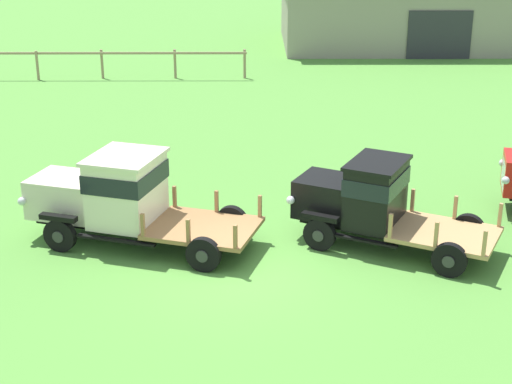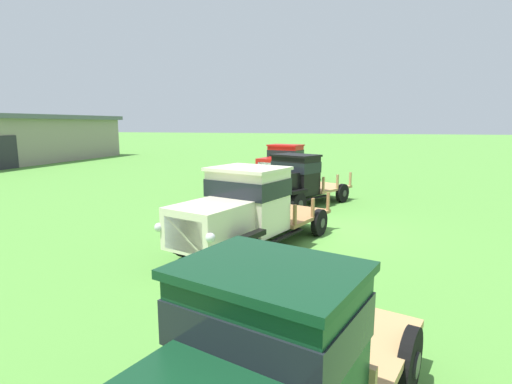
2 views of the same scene
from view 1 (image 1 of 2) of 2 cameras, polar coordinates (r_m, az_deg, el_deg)
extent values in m
plane|color=#518E38|center=(17.42, -1.48, -5.70)|extent=(240.00, 240.00, 0.00)
cube|color=gray|center=(45.77, 16.14, 12.53)|extent=(21.74, 8.39, 3.61)
cube|color=#2D2D33|center=(40.98, 13.20, 11.05)|extent=(3.20, 0.08, 2.40)
cylinder|color=#997F60|center=(35.69, -0.83, 9.30)|extent=(0.12, 0.12, 1.30)
cylinder|color=#997F60|center=(35.87, -5.91, 9.25)|extent=(0.12, 0.12, 1.30)
cylinder|color=#997F60|center=(36.31, -11.13, 9.12)|extent=(0.12, 0.12, 1.30)
cylinder|color=#997F60|center=(36.66, -15.62, 8.86)|extent=(0.12, 0.12, 1.30)
cube|color=#997F60|center=(35.95, -10.89, 9.89)|extent=(12.57, 0.08, 0.10)
cylinder|color=black|center=(18.71, -14.06, -3.08)|extent=(0.81, 0.40, 0.79)
cylinder|color=#2D2D2D|center=(18.63, -14.22, -3.20)|extent=(0.27, 0.11, 0.28)
cylinder|color=black|center=(20.25, -11.32, -0.98)|extent=(0.81, 0.40, 0.79)
cylinder|color=#2D2D2D|center=(20.33, -11.19, -0.88)|extent=(0.27, 0.11, 0.28)
cylinder|color=black|center=(17.25, -3.84, -4.56)|extent=(0.81, 0.40, 0.79)
cylinder|color=#2D2D2D|center=(17.16, -3.96, -4.71)|extent=(0.27, 0.11, 0.28)
cylinder|color=black|center=(18.90, -1.78, -2.17)|extent=(0.81, 0.40, 0.79)
cylinder|color=#2D2D2D|center=(19.00, -1.68, -2.05)|extent=(0.27, 0.11, 0.28)
cube|color=black|center=(18.72, -8.27, -2.36)|extent=(5.14, 2.52, 0.12)
cube|color=beige|center=(19.37, -13.44, -0.24)|extent=(2.03, 1.80, 0.94)
cube|color=silver|center=(19.80, -15.49, -0.11)|extent=(0.37, 1.03, 0.70)
sphere|color=silver|center=(19.22, -16.66, -0.65)|extent=(0.20, 0.20, 0.20)
sphere|color=silver|center=(20.36, -14.47, 0.77)|extent=(0.20, 0.20, 0.20)
cube|color=black|center=(18.54, -14.18, -1.82)|extent=(0.93, 0.46, 0.12)
cube|color=black|center=(20.09, -11.41, 0.20)|extent=(0.93, 0.46, 0.12)
cube|color=beige|center=(18.56, -9.39, 0.15)|extent=(1.82, 2.03, 1.55)
cube|color=black|center=(18.44, -9.45, 1.16)|extent=(1.89, 2.09, 0.44)
cube|color=beige|center=(18.29, -9.54, 2.54)|extent=(1.98, 2.15, 0.08)
cube|color=black|center=(18.04, -10.14, -3.46)|extent=(1.88, 0.71, 0.05)
cube|color=black|center=(19.60, -7.68, -1.30)|extent=(1.88, 0.71, 0.05)
cube|color=olive|center=(18.11, -3.85, -2.62)|extent=(2.88, 2.56, 0.10)
cube|color=olive|center=(17.61, -8.24, -2.38)|extent=(0.10, 0.10, 0.53)
cube|color=olive|center=(19.16, -5.94, -0.32)|extent=(0.10, 0.10, 0.53)
cube|color=olive|center=(17.20, -4.95, -2.82)|extent=(0.10, 0.10, 0.53)
cube|color=olive|center=(18.78, -2.89, -0.67)|extent=(0.10, 0.10, 0.53)
cube|color=olive|center=(16.85, -1.52, -3.26)|extent=(0.10, 0.10, 0.53)
cube|color=olive|center=(18.46, 0.29, -1.04)|extent=(0.10, 0.10, 0.53)
cylinder|color=black|center=(18.28, 4.65, -3.10)|extent=(0.77, 0.51, 0.77)
cylinder|color=#2D2D2D|center=(18.19, 4.53, -3.22)|extent=(0.25, 0.15, 0.27)
cylinder|color=black|center=(19.85, 6.66, -1.18)|extent=(0.77, 0.51, 0.77)
cylinder|color=#2D2D2D|center=(19.94, 6.76, -1.07)|extent=(0.25, 0.15, 0.27)
cylinder|color=black|center=(17.49, 13.89, -4.83)|extent=(0.77, 0.51, 0.77)
cylinder|color=#2D2D2D|center=(17.40, 13.81, -4.96)|extent=(0.25, 0.15, 0.27)
cylinder|color=black|center=(19.13, 15.19, -2.67)|extent=(0.77, 0.51, 0.77)
cylinder|color=#2D2D2D|center=(19.22, 15.25, -2.56)|extent=(0.25, 0.15, 0.27)
cube|color=black|center=(18.60, 9.94, -2.65)|extent=(4.31, 2.86, 0.12)
cube|color=black|center=(18.90, 5.19, -0.31)|extent=(1.78, 1.75, 0.93)
cube|color=silver|center=(19.15, 3.40, -0.12)|extent=(0.51, 0.92, 0.70)
sphere|color=silver|center=(18.54, 2.53, -0.60)|extent=(0.20, 0.20, 0.20)
sphere|color=silver|center=(19.72, 4.17, 0.70)|extent=(0.20, 0.20, 0.20)
cube|color=black|center=(18.10, 4.69, -1.83)|extent=(0.88, 0.58, 0.12)
cube|color=black|center=(19.70, 6.71, 0.00)|extent=(0.88, 0.58, 0.12)
cube|color=black|center=(18.43, 8.71, -0.15)|extent=(1.69, 1.92, 1.46)
cube|color=black|center=(18.32, 8.77, 0.81)|extent=(1.74, 1.97, 0.41)
cube|color=black|center=(18.18, 8.84, 2.12)|extent=(1.81, 2.03, 0.08)
cube|color=black|center=(17.92, 7.98, -3.53)|extent=(1.40, 0.81, 0.05)
cube|color=black|center=(19.50, 9.72, -1.57)|extent=(1.40, 0.81, 0.05)
cube|color=tan|center=(18.29, 13.58, -2.98)|extent=(2.86, 2.67, 0.10)
cube|color=tan|center=(17.61, 9.75, -2.44)|extent=(0.11, 0.11, 0.57)
cube|color=tan|center=(19.17, 11.32, -0.59)|extent=(0.11, 0.11, 0.57)
cube|color=tan|center=(17.38, 12.98, -3.01)|extent=(0.11, 0.11, 0.57)
cube|color=tan|center=(18.95, 14.30, -1.09)|extent=(0.11, 0.11, 0.57)
cube|color=tan|center=(17.20, 16.29, -3.59)|extent=(0.11, 0.11, 0.57)
cube|color=tan|center=(18.79, 17.34, -1.60)|extent=(0.11, 0.11, 0.57)
cube|color=silver|center=(21.30, 17.60, 1.26)|extent=(0.30, 1.01, 0.71)
sphere|color=silver|center=(20.62, 17.70, 0.81)|extent=(0.20, 0.20, 0.20)
sphere|color=silver|center=(21.94, 17.50, 2.03)|extent=(0.20, 0.20, 0.20)
camera|label=2|loc=(19.42, -40.30, 2.33)|focal=28.00mm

